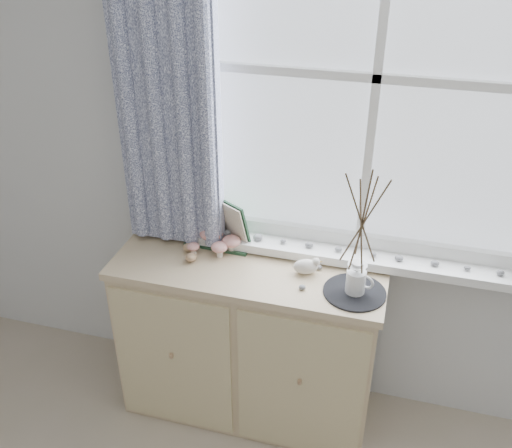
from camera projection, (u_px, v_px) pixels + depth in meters
name	position (u px, v px, depth m)	size (l,w,h in m)	color
sideboard	(248.00, 341.00, 2.69)	(1.20, 0.45, 0.85)	tan
botanical_book	(215.00, 226.00, 2.54)	(0.35, 0.13, 0.24)	#1E3E27
toadstool_cluster	(216.00, 239.00, 2.56)	(0.23, 0.16, 0.10)	white
wooden_eggs	(190.00, 252.00, 2.53)	(0.09, 0.11, 0.06)	tan
songbird_figurine	(306.00, 266.00, 2.42)	(0.14, 0.07, 0.07)	white
crocheted_doily	(355.00, 292.00, 2.31)	(0.26, 0.26, 0.01)	black
twig_pitcher	(363.00, 219.00, 2.14)	(0.27, 0.27, 0.60)	white
sideboard_pebbles	(317.00, 276.00, 2.40)	(0.33, 0.23, 0.02)	gray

